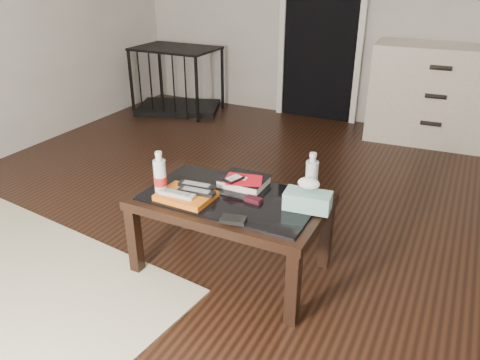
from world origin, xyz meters
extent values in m
plane|color=black|center=(0.00, 0.00, 0.00)|extent=(5.00, 5.00, 0.00)
cube|color=black|center=(-0.40, 2.47, 1.00)|extent=(0.80, 0.05, 2.00)
cube|color=silver|center=(-0.82, 2.44, 1.00)|extent=(0.06, 0.04, 2.04)
cube|color=silver|center=(0.02, 2.44, 1.00)|extent=(0.06, 0.04, 2.04)
cube|color=black|center=(-0.39, -0.71, 0.20)|extent=(0.06, 0.06, 0.40)
cube|color=black|center=(0.53, -0.71, 0.20)|extent=(0.06, 0.06, 0.40)
cube|color=black|center=(-0.39, -0.19, 0.20)|extent=(0.06, 0.06, 0.40)
cube|color=black|center=(0.53, -0.19, 0.20)|extent=(0.06, 0.06, 0.40)
cube|color=black|center=(0.07, -0.45, 0.43)|extent=(1.00, 0.60, 0.05)
cube|color=black|center=(0.07, -0.45, 0.46)|extent=(0.90, 0.50, 0.01)
cube|color=silver|center=(0.83, 2.23, 0.45)|extent=(1.23, 0.57, 0.90)
cylinder|color=black|center=(0.83, 1.97, 0.25)|extent=(0.18, 0.05, 0.04)
cylinder|color=black|center=(0.83, 1.97, 0.50)|extent=(0.18, 0.05, 0.04)
cylinder|color=black|center=(0.83, 1.97, 0.75)|extent=(0.18, 0.05, 0.04)
cube|color=black|center=(-1.90, 2.00, 0.03)|extent=(1.06, 0.88, 0.06)
cube|color=black|center=(-1.90, 2.00, 0.70)|extent=(1.06, 0.88, 0.02)
cube|color=black|center=(-2.33, 1.72, 0.35)|extent=(0.03, 0.03, 0.70)
cube|color=black|center=(-1.47, 1.72, 0.35)|extent=(0.03, 0.03, 0.70)
cube|color=black|center=(-2.33, 2.28, 0.35)|extent=(0.03, 0.03, 0.70)
cube|color=black|center=(-1.47, 2.28, 0.35)|extent=(0.03, 0.03, 0.70)
cube|color=orange|center=(-0.13, -0.58, 0.48)|extent=(0.29, 0.22, 0.03)
cube|color=#BBBAC0|center=(-0.16, -0.63, 0.50)|extent=(0.20, 0.06, 0.02)
cube|color=black|center=(-0.08, -0.56, 0.50)|extent=(0.20, 0.07, 0.02)
cube|color=black|center=(-0.12, -0.50, 0.50)|extent=(0.20, 0.07, 0.02)
cube|color=black|center=(0.07, -0.30, 0.48)|extent=(0.25, 0.20, 0.05)
cube|color=red|center=(0.07, -0.33, 0.51)|extent=(0.21, 0.17, 0.01)
cube|color=black|center=(0.04, -0.37, 0.52)|extent=(0.09, 0.12, 0.02)
cube|color=black|center=(0.20, -0.46, 0.47)|extent=(0.10, 0.06, 0.02)
cube|color=black|center=(0.20, -0.68, 0.47)|extent=(0.13, 0.10, 0.02)
cylinder|color=silver|center=(-0.28, -0.59, 0.58)|extent=(0.08, 0.08, 0.24)
cylinder|color=silver|center=(0.44, -0.25, 0.58)|extent=(0.07, 0.07, 0.24)
cube|color=teal|center=(0.47, -0.40, 0.51)|extent=(0.24, 0.15, 0.09)
camera|label=1|loc=(1.09, -2.39, 1.59)|focal=35.00mm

